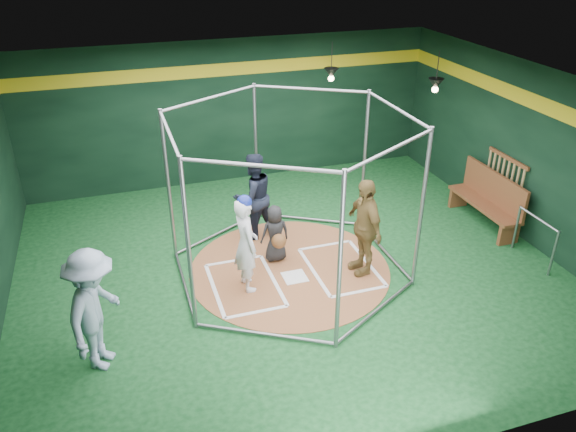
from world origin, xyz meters
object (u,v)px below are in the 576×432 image
object	(u,v)px
visitor_leopard	(364,227)
umpire	(253,196)
batter_figure	(246,243)
dugout_bench	(488,198)

from	to	relation	value
visitor_leopard	umpire	distance (m)	2.48
batter_figure	dugout_bench	distance (m)	5.60
umpire	dugout_bench	bearing A→B (deg)	152.16
batter_figure	dugout_bench	world-z (taller)	batter_figure
umpire	dugout_bench	xyz separation A→B (m)	(4.94, -1.03, -0.32)
visitor_leopard	dugout_bench	bearing A→B (deg)	101.45
visitor_leopard	umpire	size ratio (longest dim) A/B	1.03
batter_figure	dugout_bench	xyz separation A→B (m)	(5.55, 0.74, -0.32)
batter_figure	umpire	size ratio (longest dim) A/B	1.00
visitor_leopard	dugout_bench	xyz separation A→B (m)	(3.36, 0.88, -0.34)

